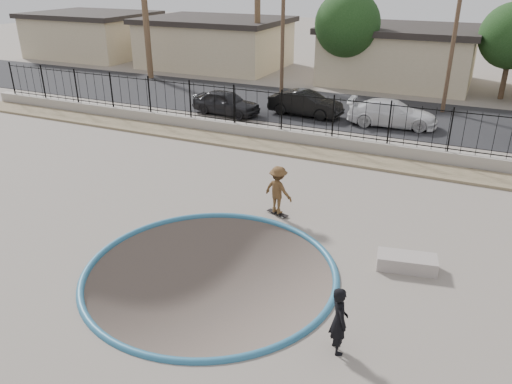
{
  "coord_description": "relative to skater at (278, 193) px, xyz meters",
  "views": [
    {
      "loc": [
        5.95,
        -10.98,
        7.64
      ],
      "look_at": [
        -0.01,
        2.0,
        1.19
      ],
      "focal_mm": 35.0,
      "sensor_mm": 36.0,
      "label": 1
    }
  ],
  "objects": [
    {
      "name": "street_tree_left",
      "position": [
        -3.34,
        20.0,
        3.37
      ],
      "size": [
        4.32,
        4.32,
        6.36
      ],
      "color": "#473323",
      "rests_on": "ground"
    },
    {
      "name": "coping_ring",
      "position": [
        -0.34,
        -4.0,
        -0.82
      ],
      "size": [
        7.04,
        7.04,
        0.2
      ],
      "primitive_type": "torus",
      "color": "#286284",
      "rests_on": "ground"
    },
    {
      "name": "bowl_pit",
      "position": [
        -0.34,
        -4.0,
        -0.82
      ],
      "size": [
        6.84,
        6.84,
        1.8
      ],
      "primitive_type": null,
      "color": "#4F453C",
      "rests_on": "ground"
    },
    {
      "name": "car_c",
      "position": [
        1.49,
        12.0,
        -0.12
      ],
      "size": [
        4.72,
        2.25,
        1.33
      ],
      "primitive_type": "imported",
      "rotation": [
        0.0,
        0.0,
        1.66
      ],
      "color": "white",
      "rests_on": "street"
    },
    {
      "name": "house_center",
      "position": [
        -0.34,
        23.5,
        1.15
      ],
      "size": [
        10.6,
        8.6,
        3.9
      ],
      "color": "#C2B18A",
      "rests_on": "ground"
    },
    {
      "name": "skater",
      "position": [
        0.0,
        0.0,
        0.0
      ],
      "size": [
        1.19,
        0.88,
        1.64
      ],
      "primitive_type": "imported",
      "rotation": [
        0.0,
        0.0,
        2.86
      ],
      "color": "brown",
      "rests_on": "ground"
    },
    {
      "name": "ground",
      "position": [
        -0.34,
        9.0,
        -1.92
      ],
      "size": [
        120.0,
        120.0,
        2.2
      ],
      "primitive_type": "cube",
      "color": "slate",
      "rests_on": "ground"
    },
    {
      "name": "concrete_ledge",
      "position": [
        4.5,
        -1.56,
        -0.62
      ],
      "size": [
        1.71,
        1.0,
        0.4
      ],
      "primitive_type": "cube",
      "rotation": [
        0.0,
        0.0,
        0.19
      ],
      "color": "gray",
      "rests_on": "ground"
    },
    {
      "name": "rock_strip",
      "position": [
        -0.34,
        6.2,
        -0.76
      ],
      "size": [
        42.0,
        1.6,
        0.11
      ],
      "primitive_type": "cube",
      "color": "#9C8866",
      "rests_on": "ground"
    },
    {
      "name": "house_west_far",
      "position": [
        -28.34,
        23.5,
        1.15
      ],
      "size": [
        10.6,
        8.6,
        3.9
      ],
      "color": "#C2B18A",
      "rests_on": "ground"
    },
    {
      "name": "utility_pole_left",
      "position": [
        -6.34,
        16.0,
        3.88
      ],
      "size": [
        1.7,
        0.24,
        9.0
      ],
      "color": "#473323",
      "rests_on": "ground"
    },
    {
      "name": "skateboard",
      "position": [
        -0.0,
        0.0,
        -0.76
      ],
      "size": [
        0.83,
        0.44,
        0.07
      ],
      "rotation": [
        0.0,
        0.0,
        -0.31
      ],
      "color": "black",
      "rests_on": "ground"
    },
    {
      "name": "street",
      "position": [
        -0.34,
        14.0,
        -0.8
      ],
      "size": [
        90.0,
        8.0,
        0.04
      ],
      "primitive_type": "cube",
      "color": "black",
      "rests_on": "ground"
    },
    {
      "name": "car_b",
      "position": [
        -3.28,
        12.0,
        -0.11
      ],
      "size": [
        4.21,
        1.75,
        1.35
      ],
      "primitive_type": "imported",
      "rotation": [
        0.0,
        0.0,
        1.49
      ],
      "color": "black",
      "rests_on": "street"
    },
    {
      "name": "retaining_wall",
      "position": [
        -0.34,
        7.3,
        -0.52
      ],
      "size": [
        42.0,
        0.45,
        0.6
      ],
      "primitive_type": "cube",
      "color": "#A0988C",
      "rests_on": "ground"
    },
    {
      "name": "car_a",
      "position": [
        -7.44,
        10.4,
        -0.12
      ],
      "size": [
        4.05,
        1.95,
        1.33
      ],
      "primitive_type": "imported",
      "rotation": [
        0.0,
        0.0,
        1.47
      ],
      "color": "black",
      "rests_on": "street"
    },
    {
      "name": "videographer",
      "position": [
        3.66,
        -5.5,
        -0.02
      ],
      "size": [
        0.64,
        0.7,
        1.6
      ],
      "primitive_type": "imported",
      "rotation": [
        0.0,
        0.0,
        2.15
      ],
      "color": "black",
      "rests_on": "ground"
    },
    {
      "name": "house_west",
      "position": [
        -15.34,
        23.5,
        1.15
      ],
      "size": [
        11.6,
        8.6,
        3.9
      ],
      "color": "#C2B18A",
      "rests_on": "ground"
    },
    {
      "name": "utility_pole_mid",
      "position": [
        3.66,
        16.0,
        4.14
      ],
      "size": [
        1.7,
        0.24,
        9.5
      ],
      "color": "#473323",
      "rests_on": "ground"
    },
    {
      "name": "fence",
      "position": [
        -0.34,
        7.3,
        0.68
      ],
      "size": [
        40.0,
        0.04,
        1.8
      ],
      "color": "black",
      "rests_on": "retaining_wall"
    }
  ]
}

